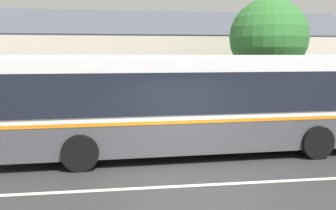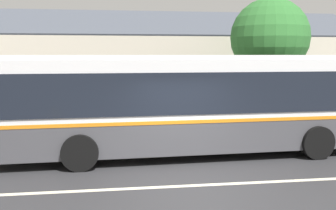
# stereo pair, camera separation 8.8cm
# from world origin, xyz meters

# --- Properties ---
(ground_plane) EXTENTS (300.00, 300.00, 0.00)m
(ground_plane) POSITION_xyz_m (0.00, 0.00, 0.00)
(ground_plane) COLOR #2D2D30
(sidewalk_far) EXTENTS (60.00, 3.00, 0.15)m
(sidewalk_far) POSITION_xyz_m (0.00, 6.00, 0.07)
(sidewalk_far) COLOR #9E9E99
(sidewalk_far) RESTS_ON ground
(lane_divider_stripe) EXTENTS (60.00, 0.16, 0.01)m
(lane_divider_stripe) POSITION_xyz_m (0.00, 0.00, 0.00)
(lane_divider_stripe) COLOR beige
(lane_divider_stripe) RESTS_ON ground
(community_building) EXTENTS (27.99, 9.35, 6.66)m
(community_building) POSITION_xyz_m (-2.17, 14.04, 2.10)
(community_building) COLOR beige
(community_building) RESTS_ON ground
(transit_bus) EXTENTS (11.98, 3.04, 3.08)m
(transit_bus) POSITION_xyz_m (0.45, 2.90, 1.66)
(transit_bus) COLOR #47474C
(transit_bus) RESTS_ON ground
(bench_down_street) EXTENTS (1.75, 0.51, 0.94)m
(bench_down_street) POSITION_xyz_m (-3.35, 5.42, 0.57)
(bench_down_street) COLOR brown
(bench_down_street) RESTS_ON sidewalk_far
(street_tree_primary) EXTENTS (3.26, 3.26, 5.44)m
(street_tree_primary) POSITION_xyz_m (4.62, 6.74, 3.79)
(street_tree_primary) COLOR #4C3828
(street_tree_primary) RESTS_ON ground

